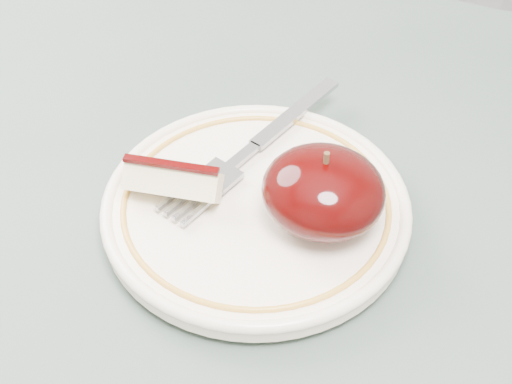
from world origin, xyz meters
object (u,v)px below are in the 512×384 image
at_px(apple_half, 323,191).
at_px(plate, 256,206).
at_px(table, 113,349).
at_px(fork, 254,147).

bearing_deg(apple_half, plate, -175.43).
bearing_deg(plate, table, -131.30).
bearing_deg(fork, plate, -139.83).
bearing_deg(plate, fork, 114.82).
xyz_separation_m(plate, fork, (-0.02, 0.05, 0.01)).
xyz_separation_m(table, plate, (0.08, 0.09, 0.10)).
height_order(plate, fork, fork).
height_order(apple_half, fork, apple_half).
height_order(plate, apple_half, apple_half).
bearing_deg(table, fork, 67.73).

